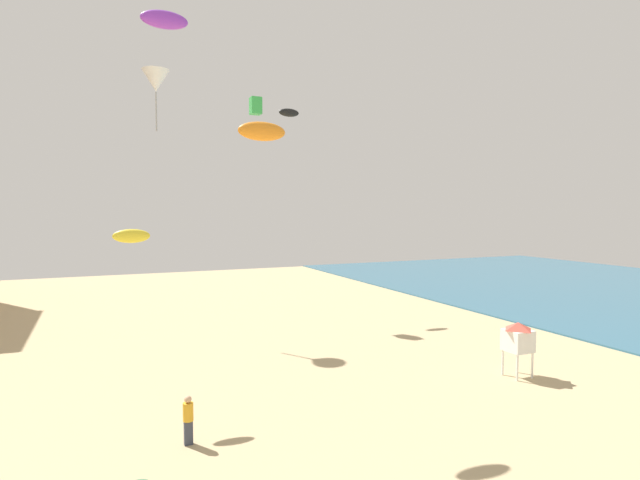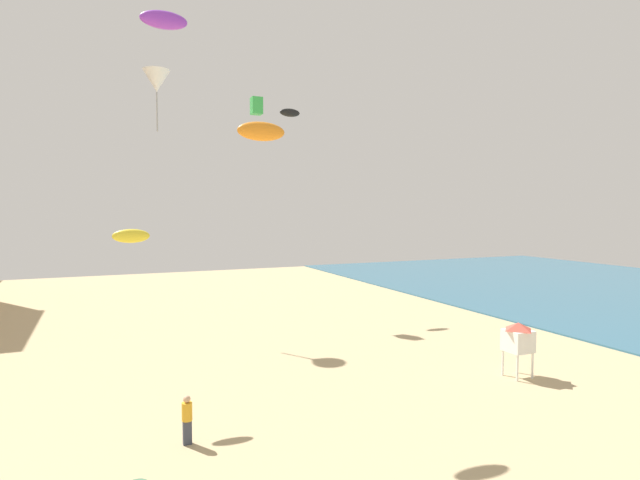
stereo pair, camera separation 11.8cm
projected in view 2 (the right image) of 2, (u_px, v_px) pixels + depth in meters
name	position (u px, v px, depth m)	size (l,w,h in m)	color
kite_flyer	(187.00, 417.00, 16.73)	(0.34, 0.34, 1.64)	#383D4C
lifeguard_stand	(518.00, 338.00, 23.49)	(1.10, 1.10, 2.55)	white
kite_yellow_parafoil	(131.00, 236.00, 19.67)	(1.38, 0.38, 0.54)	yellow
kite_white_delta	(156.00, 81.00, 32.44)	(1.71, 1.71, 3.88)	white
kite_green_box_2	(256.00, 106.00, 37.04)	(0.78, 0.78, 1.22)	green
kite_black_parafoil	(290.00, 113.00, 39.01)	(1.61, 0.45, 0.63)	black
kite_purple_parafoil	(164.00, 20.00, 18.89)	(1.73, 0.48, 0.67)	purple
kite_orange_parafoil	(261.00, 131.00, 19.20)	(1.86, 0.52, 0.72)	orange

